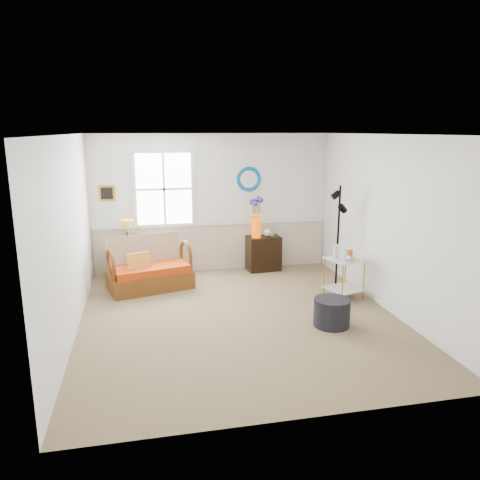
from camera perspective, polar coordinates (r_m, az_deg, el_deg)
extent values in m
cube|color=#806D51|center=(6.87, -0.06, -9.49)|extent=(4.50, 5.00, 0.01)
cube|color=white|center=(6.34, -0.06, 12.75)|extent=(4.50, 5.00, 0.01)
cube|color=silver|center=(8.90, -3.37, 4.47)|extent=(4.50, 0.01, 2.60)
cube|color=silver|center=(4.15, 7.08, -5.92)|extent=(4.50, 0.01, 2.60)
cube|color=silver|center=(6.42, -20.12, 0.24)|extent=(0.01, 5.00, 2.60)
cube|color=silver|center=(7.27, 17.57, 1.89)|extent=(0.01, 5.00, 2.60)
cube|color=#BAAB94|center=(9.05, -3.28, -0.87)|extent=(4.46, 0.02, 0.90)
cube|color=silver|center=(8.94, -3.31, 2.03)|extent=(4.46, 0.04, 0.06)
cube|color=#B77E24|center=(8.77, -15.93, 5.51)|extent=(0.28, 0.03, 0.28)
torus|color=#0074A6|center=(8.96, 1.08, 7.45)|extent=(0.47, 0.07, 0.47)
imported|color=#518444|center=(8.66, -12.87, 0.27)|extent=(0.36, 0.39, 0.29)
cylinder|color=black|center=(6.68, 11.13, -8.65)|extent=(0.65, 0.65, 0.39)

